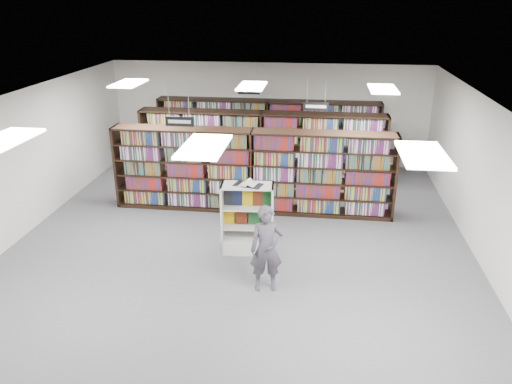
# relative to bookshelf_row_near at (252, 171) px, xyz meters

# --- Properties ---
(floor) EXTENTS (12.00, 12.00, 0.00)m
(floor) POSITION_rel_bookshelf_row_near_xyz_m (0.00, -2.00, -1.05)
(floor) COLOR #5A5A5F
(floor) RESTS_ON ground
(ceiling) EXTENTS (10.00, 12.00, 0.10)m
(ceiling) POSITION_rel_bookshelf_row_near_xyz_m (0.00, -2.00, 2.15)
(ceiling) COLOR silver
(ceiling) RESTS_ON wall_back
(wall_back) EXTENTS (10.00, 0.10, 3.20)m
(wall_back) POSITION_rel_bookshelf_row_near_xyz_m (0.00, 4.00, 0.55)
(wall_back) COLOR silver
(wall_back) RESTS_ON ground
(wall_left) EXTENTS (0.10, 12.00, 3.20)m
(wall_left) POSITION_rel_bookshelf_row_near_xyz_m (-5.00, -2.00, 0.55)
(wall_left) COLOR silver
(wall_left) RESTS_ON ground
(wall_right) EXTENTS (0.10, 12.00, 3.20)m
(wall_right) POSITION_rel_bookshelf_row_near_xyz_m (5.00, -2.00, 0.55)
(wall_right) COLOR silver
(wall_right) RESTS_ON ground
(bookshelf_row_near) EXTENTS (7.00, 0.60, 2.10)m
(bookshelf_row_near) POSITION_rel_bookshelf_row_near_xyz_m (0.00, 0.00, 0.00)
(bookshelf_row_near) COLOR black
(bookshelf_row_near) RESTS_ON floor
(bookshelf_row_mid) EXTENTS (7.00, 0.60, 2.10)m
(bookshelf_row_mid) POSITION_rel_bookshelf_row_near_xyz_m (0.00, 2.00, 0.00)
(bookshelf_row_mid) COLOR black
(bookshelf_row_mid) RESTS_ON floor
(bookshelf_row_far) EXTENTS (7.00, 0.60, 2.10)m
(bookshelf_row_far) POSITION_rel_bookshelf_row_near_xyz_m (0.00, 3.70, 0.00)
(bookshelf_row_far) COLOR black
(bookshelf_row_far) RESTS_ON floor
(aisle_sign_left) EXTENTS (0.65, 0.02, 0.80)m
(aisle_sign_left) POSITION_rel_bookshelf_row_near_xyz_m (-1.50, -1.00, 1.48)
(aisle_sign_left) COLOR #B2B2B7
(aisle_sign_left) RESTS_ON ceiling
(aisle_sign_right) EXTENTS (0.65, 0.02, 0.80)m
(aisle_sign_right) POSITION_rel_bookshelf_row_near_xyz_m (1.50, 1.00, 1.48)
(aisle_sign_right) COLOR #B2B2B7
(aisle_sign_right) RESTS_ON ceiling
(aisle_sign_center) EXTENTS (0.65, 0.02, 0.80)m
(aisle_sign_center) POSITION_rel_bookshelf_row_near_xyz_m (-0.50, 3.00, 1.48)
(aisle_sign_center) COLOR #B2B2B7
(aisle_sign_center) RESTS_ON ceiling
(troffer_front_left) EXTENTS (0.60, 1.20, 0.04)m
(troffer_front_left) POSITION_rel_bookshelf_row_near_xyz_m (-3.00, -5.00, 2.11)
(troffer_front_left) COLOR white
(troffer_front_left) RESTS_ON ceiling
(troffer_front_center) EXTENTS (0.60, 1.20, 0.04)m
(troffer_front_center) POSITION_rel_bookshelf_row_near_xyz_m (0.00, -5.00, 2.11)
(troffer_front_center) COLOR white
(troffer_front_center) RESTS_ON ceiling
(troffer_front_right) EXTENTS (0.60, 1.20, 0.04)m
(troffer_front_right) POSITION_rel_bookshelf_row_near_xyz_m (3.00, -5.00, 2.11)
(troffer_front_right) COLOR white
(troffer_front_right) RESTS_ON ceiling
(troffer_back_left) EXTENTS (0.60, 1.20, 0.04)m
(troffer_back_left) POSITION_rel_bookshelf_row_near_xyz_m (-3.00, 0.00, 2.11)
(troffer_back_left) COLOR white
(troffer_back_left) RESTS_ON ceiling
(troffer_back_center) EXTENTS (0.60, 1.20, 0.04)m
(troffer_back_center) POSITION_rel_bookshelf_row_near_xyz_m (0.00, 0.00, 2.11)
(troffer_back_center) COLOR white
(troffer_back_center) RESTS_ON ceiling
(troffer_back_right) EXTENTS (0.60, 1.20, 0.04)m
(troffer_back_right) POSITION_rel_bookshelf_row_near_xyz_m (3.00, 0.00, 2.11)
(troffer_back_right) COLOR white
(troffer_back_right) RESTS_ON ceiling
(endcap_display) EXTENTS (1.12, 0.62, 1.52)m
(endcap_display) POSITION_rel_bookshelf_row_near_xyz_m (0.19, -2.13, -0.55)
(endcap_display) COLOR silver
(endcap_display) RESTS_ON floor
(open_book) EXTENTS (0.64, 0.46, 0.13)m
(open_book) POSITION_rel_bookshelf_row_near_xyz_m (0.21, -2.19, 0.50)
(open_book) COLOR black
(open_book) RESTS_ON endcap_display
(shopper) EXTENTS (0.68, 0.51, 1.67)m
(shopper) POSITION_rel_bookshelf_row_near_xyz_m (0.75, -3.61, -0.21)
(shopper) COLOR #49454F
(shopper) RESTS_ON floor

